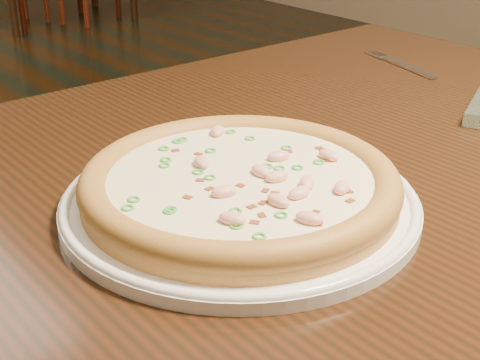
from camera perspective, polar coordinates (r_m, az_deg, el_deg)
hero_table at (r=0.80m, az=4.38°, el=-4.76°), size 1.20×0.80×0.75m
plate at (r=0.64m, az=-0.00°, el=-1.71°), size 0.34×0.34×0.02m
pizza at (r=0.64m, az=0.03°, el=-0.24°), size 0.31×0.31×0.03m
fork at (r=1.14m, az=13.67°, el=9.57°), size 0.06×0.17×0.00m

